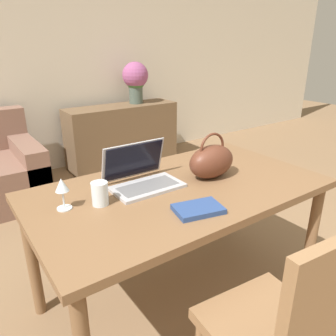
# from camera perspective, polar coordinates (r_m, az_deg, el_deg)

# --- Properties ---
(wall_back) EXTENTS (10.00, 0.06, 2.70)m
(wall_back) POSITION_cam_1_polar(r_m,az_deg,el_deg) (3.99, -21.67, 18.42)
(wall_back) COLOR beige
(wall_back) RESTS_ON ground_plane
(dining_table) EXTENTS (1.53, 0.86, 0.74)m
(dining_table) POSITION_cam_1_polar(r_m,az_deg,el_deg) (1.74, 2.04, -5.59)
(dining_table) COLOR brown
(dining_table) RESTS_ON ground_plane
(chair) EXTENTS (0.48, 0.48, 0.95)m
(chair) POSITION_cam_1_polar(r_m,az_deg,el_deg) (1.33, 20.47, -24.54)
(chair) COLOR olive
(chair) RESTS_ON ground_plane
(sideboard) EXTENTS (1.36, 0.40, 0.73)m
(sideboard) POSITION_cam_1_polar(r_m,az_deg,el_deg) (4.09, -7.88, 5.68)
(sideboard) COLOR brown
(sideboard) RESTS_ON ground_plane
(laptop) EXTENTS (0.36, 0.27, 0.22)m
(laptop) POSITION_cam_1_polar(r_m,az_deg,el_deg) (1.72, -4.75, -1.06)
(laptop) COLOR #ADADB2
(laptop) RESTS_ON dining_table
(drinking_glass) EXTENTS (0.08, 0.08, 0.11)m
(drinking_glass) POSITION_cam_1_polar(r_m,az_deg,el_deg) (1.54, -11.78, -4.38)
(drinking_glass) COLOR silver
(drinking_glass) RESTS_ON dining_table
(wine_glass) EXTENTS (0.07, 0.07, 0.15)m
(wine_glass) POSITION_cam_1_polar(r_m,az_deg,el_deg) (1.52, -17.98, -3.28)
(wine_glass) COLOR silver
(wine_glass) RESTS_ON dining_table
(handbag) EXTENTS (0.28, 0.17, 0.25)m
(handbag) POSITION_cam_1_polar(r_m,az_deg,el_deg) (1.81, 7.58, 1.23)
(handbag) COLOR #592D1E
(handbag) RESTS_ON dining_table
(flower_vase) EXTENTS (0.31, 0.31, 0.49)m
(flower_vase) POSITION_cam_1_polar(r_m,az_deg,el_deg) (4.09, -5.70, 15.19)
(flower_vase) COLOR #47564C
(flower_vase) RESTS_ON sideboard
(book) EXTENTS (0.24, 0.19, 0.02)m
(book) POSITION_cam_1_polar(r_m,az_deg,el_deg) (1.47, 5.28, -7.12)
(book) COLOR navy
(book) RESTS_ON dining_table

